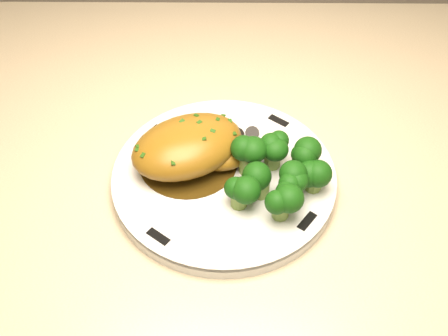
{
  "coord_description": "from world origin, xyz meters",
  "views": [
    {
      "loc": [
        -0.48,
        1.16,
        1.43
      ],
      "look_at": [
        -0.48,
        1.59,
        0.96
      ],
      "focal_mm": 45.0,
      "sensor_mm": 36.0,
      "label": 1
    }
  ],
  "objects_px": {
    "plate": "(224,179)",
    "chicken_breast": "(192,147)",
    "counter": "(322,313)",
    "broccoli_florets": "(276,175)"
  },
  "relations": [
    {
      "from": "counter",
      "to": "chicken_breast",
      "type": "xyz_separation_m",
      "value": [
        -0.22,
        -0.07,
        0.51
      ]
    },
    {
      "from": "chicken_breast",
      "to": "counter",
      "type": "bearing_deg",
      "value": -10.69
    },
    {
      "from": "plate",
      "to": "chicken_breast",
      "type": "bearing_deg",
      "value": 153.76
    },
    {
      "from": "broccoli_florets",
      "to": "counter",
      "type": "bearing_deg",
      "value": 39.68
    },
    {
      "from": "counter",
      "to": "plate",
      "type": "xyz_separation_m",
      "value": [
        -0.18,
        -0.08,
        0.47
      ]
    },
    {
      "from": "chicken_breast",
      "to": "plate",
      "type": "bearing_deg",
      "value": -53.43
    },
    {
      "from": "counter",
      "to": "chicken_breast",
      "type": "relative_size",
      "value": 13.64
    },
    {
      "from": "plate",
      "to": "chicken_breast",
      "type": "xyz_separation_m",
      "value": [
        -0.04,
        0.02,
        0.03
      ]
    },
    {
      "from": "plate",
      "to": "chicken_breast",
      "type": "distance_m",
      "value": 0.05
    },
    {
      "from": "chicken_breast",
      "to": "broccoli_florets",
      "type": "bearing_deg",
      "value": -50.4
    }
  ]
}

